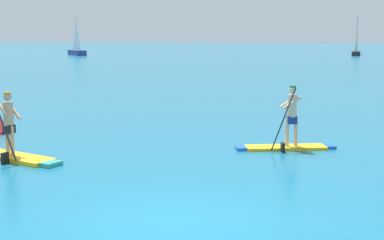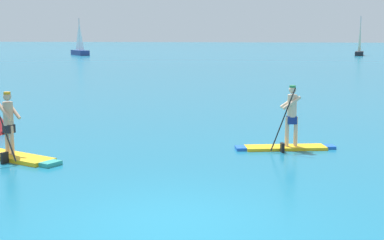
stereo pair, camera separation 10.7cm
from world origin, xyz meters
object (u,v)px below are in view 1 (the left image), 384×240
object	(u,v)px
paddleboarder_mid_center	(288,133)
sailboat_left_horizon	(77,51)
paddleboarder_near_left	(11,146)
sailboat_right_horizon	(356,50)

from	to	relation	value
paddleboarder_mid_center	sailboat_left_horizon	xyz separation A→B (m)	(-32.92, 66.07, 0.25)
paddleboarder_near_left	sailboat_right_horizon	world-z (taller)	sailboat_right_horizon
sailboat_right_horizon	sailboat_left_horizon	bearing A→B (deg)	-73.82
paddleboarder_mid_center	sailboat_left_horizon	distance (m)	73.82
paddleboarder_mid_center	sailboat_left_horizon	world-z (taller)	sailboat_left_horizon
paddleboarder_near_left	sailboat_left_horizon	size ratio (longest dim) A/B	0.55
paddleboarder_mid_center	sailboat_right_horizon	distance (m)	73.24
sailboat_left_horizon	sailboat_right_horizon	world-z (taller)	sailboat_right_horizon
paddleboarder_near_left	paddleboarder_mid_center	world-z (taller)	paddleboarder_near_left
paddleboarder_mid_center	paddleboarder_near_left	bearing A→B (deg)	4.78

